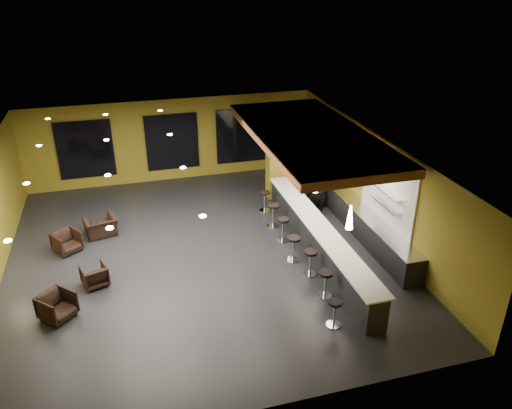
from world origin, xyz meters
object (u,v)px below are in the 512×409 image
object	(u,v)px
prep_counter	(367,227)
bar_stool_4	(283,227)
staff_c	(321,186)
bar_stool_6	(265,199)
column	(275,155)
armchair_b	(95,276)
staff_a	(319,193)
pendant_0	(350,217)
armchair_a	(57,306)
armchair_c	(67,242)
bar_stool_5	(273,213)
bar_counter	(318,241)
staff_b	(315,184)
bar_stool_0	(335,310)
pendant_1	(315,182)
pendant_2	(289,155)
armchair_d	(101,226)
bar_stool_3	(294,246)
bar_stool_2	(310,260)
bar_stool_1	(326,281)

from	to	relation	value
prep_counter	bar_stool_4	world-z (taller)	prep_counter
staff_c	bar_stool_6	xyz separation A→B (m)	(-2.17, 0.20, -0.36)
column	armchair_b	xyz separation A→B (m)	(-6.92, -4.43, -1.43)
staff_a	prep_counter	bearing A→B (deg)	-53.83
staff_c	pendant_0	bearing A→B (deg)	-124.62
armchair_a	armchair_c	distance (m)	3.49
bar_stool_5	armchair_a	bearing A→B (deg)	-154.84
bar_counter	staff_b	distance (m)	3.88
bar_stool_0	bar_stool_4	distance (m)	4.52
pendant_1	staff_c	world-z (taller)	pendant_1
bar_stool_6	column	bearing A→B (deg)	56.61
pendant_0	pendant_1	xyz separation A→B (m)	(0.00, 2.50, 0.00)
armchair_b	staff_b	bearing A→B (deg)	-174.98
pendant_2	staff_c	world-z (taller)	pendant_2
staff_c	bar_counter	bearing A→B (deg)	-133.03
armchair_d	bar_stool_3	xyz separation A→B (m)	(5.85, -3.34, 0.20)
staff_b	armchair_d	distance (m)	8.11
column	armchair_d	size ratio (longest dim) A/B	3.37
bar_counter	bar_stool_5	bearing A→B (deg)	110.68
armchair_d	bar_stool_6	world-z (taller)	bar_stool_6
pendant_1	bar_stool_3	bearing A→B (deg)	-143.77
pendant_1	staff_a	distance (m)	2.82
bar_stool_2	armchair_b	bearing A→B (deg)	169.20
staff_a	bar_stool_5	size ratio (longest dim) A/B	2.01
bar_stool_2	staff_c	bearing A→B (deg)	64.12
staff_b	bar_stool_0	distance (m)	7.39
column	bar_stool_0	bearing A→B (deg)	-96.58
bar_stool_2	bar_stool_6	distance (m)	4.48
staff_c	bar_stool_6	bearing A→B (deg)	155.17
bar_stool_0	bar_stool_6	bearing A→B (deg)	88.60
bar_stool_1	bar_stool_3	size ratio (longest dim) A/B	0.96
staff_b	staff_a	bearing A→B (deg)	-102.80
prep_counter	armchair_c	bearing A→B (deg)	169.20
armchair_d	bar_stool_6	bearing A→B (deg)	169.59
staff_b	bar_stool_3	distance (m)	4.40
column	pendant_2	size ratio (longest dim) A/B	5.00
pendant_0	pendant_2	distance (m)	5.00
column	armchair_d	xyz separation A→B (m)	(-6.74, -1.41, -1.41)
pendant_1	armchair_a	xyz separation A→B (m)	(-7.85, -1.62, -1.98)
staff_b	armchair_c	distance (m)	9.24
armchair_a	bar_stool_2	size ratio (longest dim) A/B	0.99
prep_counter	armchair_a	bearing A→B (deg)	-170.67
bar_counter	pendant_2	distance (m)	3.52
prep_counter	bar_stool_6	size ratio (longest dim) A/B	7.62
pendant_1	bar_stool_1	size ratio (longest dim) A/B	0.87
bar_stool_0	bar_stool_4	world-z (taller)	bar_stool_4
bar_stool_4	bar_stool_0	bearing A→B (deg)	-91.34
armchair_c	bar_stool_2	xyz separation A→B (m)	(7.13, -3.40, 0.17)
pendant_1	bar_stool_4	size ratio (longest dim) A/B	0.83
bar_stool_0	bar_stool_3	distance (m)	3.25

